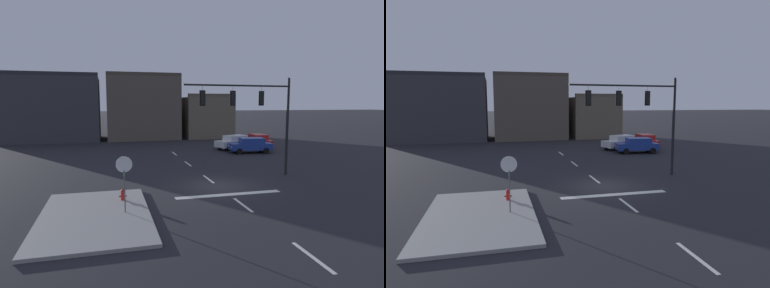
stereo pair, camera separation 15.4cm
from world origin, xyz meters
TOP-DOWN VIEW (x-y plane):
  - ground_plane at (0.00, 0.00)m, footprint 400.00×400.00m
  - sidewalk_near_corner at (-7.41, -4.00)m, footprint 5.00×8.00m
  - stop_bar_paint at (0.00, -2.00)m, footprint 6.40×0.50m
  - lane_centreline at (0.00, 2.00)m, footprint 0.16×26.40m
  - signal_mast_near_side at (3.46, 1.85)m, footprint 8.00×0.59m
  - stop_sign at (-6.04, -4.05)m, footprint 0.76×0.64m
  - car_lot_nearside at (10.54, 15.83)m, footprint 2.20×4.56m
  - car_lot_middle at (7.97, 12.42)m, footprint 4.58×2.24m
  - car_lot_farside at (7.33, 15.42)m, footprint 4.74×3.10m
  - fire_hydrant at (-6.05, -2.04)m, footprint 0.40×0.30m
  - building_row at (-5.04, 31.01)m, footprint 32.24×12.51m

SIDE VIEW (x-z plane):
  - ground_plane at x=0.00m, z-range 0.00..0.00m
  - lane_centreline at x=0.00m, z-range 0.00..0.01m
  - stop_bar_paint at x=0.00m, z-range 0.00..0.01m
  - sidewalk_near_corner at x=-7.41m, z-range 0.00..0.15m
  - fire_hydrant at x=-6.05m, z-range -0.05..0.70m
  - car_lot_nearside at x=10.54m, z-range 0.05..1.66m
  - car_lot_middle at x=7.97m, z-range 0.05..1.66m
  - car_lot_farside at x=7.33m, z-range 0.05..1.66m
  - stop_sign at x=-6.04m, z-range 0.73..3.56m
  - building_row at x=-5.04m, z-range -0.48..8.97m
  - signal_mast_near_side at x=3.46m, z-range 1.37..8.48m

